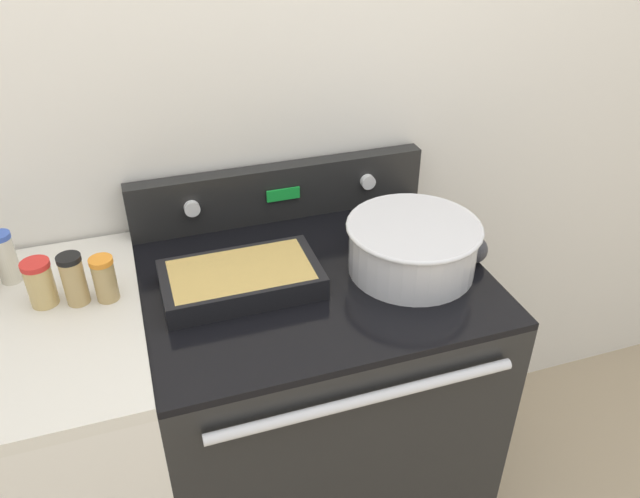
{
  "coord_description": "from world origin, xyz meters",
  "views": [
    {
      "loc": [
        -0.37,
        -0.83,
        1.78
      ],
      "look_at": [
        0.02,
        0.34,
        0.99
      ],
      "focal_mm": 35.0,
      "sensor_mm": 36.0,
      "label": 1
    }
  ],
  "objects_px": {
    "spice_jar_red_cap": "(40,283)",
    "spice_jar_blue_cap": "(6,257)",
    "spice_jar_orange_cap": "(105,279)",
    "spice_jar_black_cap": "(74,279)",
    "ladle": "(469,246)",
    "casserole_dish": "(241,278)",
    "mixing_bowl": "(413,244)"
  },
  "relations": [
    {
      "from": "spice_jar_red_cap",
      "to": "spice_jar_blue_cap",
      "type": "distance_m",
      "value": 0.14
    },
    {
      "from": "spice_jar_orange_cap",
      "to": "spice_jar_black_cap",
      "type": "distance_m",
      "value": 0.06
    },
    {
      "from": "ladle",
      "to": "spice_jar_black_cap",
      "type": "xyz_separation_m",
      "value": [
        -0.92,
        0.09,
        0.04
      ]
    },
    {
      "from": "casserole_dish",
      "to": "spice_jar_red_cap",
      "type": "bearing_deg",
      "value": 170.84
    },
    {
      "from": "casserole_dish",
      "to": "spice_jar_blue_cap",
      "type": "bearing_deg",
      "value": 159.68
    },
    {
      "from": "spice_jar_orange_cap",
      "to": "spice_jar_red_cap",
      "type": "distance_m",
      "value": 0.13
    },
    {
      "from": "spice_jar_red_cap",
      "to": "spice_jar_blue_cap",
      "type": "height_order",
      "value": "spice_jar_blue_cap"
    },
    {
      "from": "ladle",
      "to": "casserole_dish",
      "type": "bearing_deg",
      "value": 175.54
    },
    {
      "from": "mixing_bowl",
      "to": "spice_jar_black_cap",
      "type": "distance_m",
      "value": 0.76
    },
    {
      "from": "casserole_dish",
      "to": "ladle",
      "type": "relative_size",
      "value": 1.12
    },
    {
      "from": "casserole_dish",
      "to": "spice_jar_orange_cap",
      "type": "xyz_separation_m",
      "value": [
        -0.29,
        0.04,
        0.03
      ]
    },
    {
      "from": "casserole_dish",
      "to": "spice_jar_red_cap",
      "type": "distance_m",
      "value": 0.43
    },
    {
      "from": "mixing_bowl",
      "to": "casserole_dish",
      "type": "relative_size",
      "value": 0.89
    },
    {
      "from": "ladle",
      "to": "spice_jar_red_cap",
      "type": "height_order",
      "value": "spice_jar_red_cap"
    },
    {
      "from": "spice_jar_orange_cap",
      "to": "spice_jar_blue_cap",
      "type": "xyz_separation_m",
      "value": [
        -0.21,
        0.14,
        0.01
      ]
    },
    {
      "from": "mixing_bowl",
      "to": "spice_jar_orange_cap",
      "type": "bearing_deg",
      "value": 172.48
    },
    {
      "from": "spice_jar_orange_cap",
      "to": "spice_jar_red_cap",
      "type": "relative_size",
      "value": 0.98
    },
    {
      "from": "ladle",
      "to": "spice_jar_blue_cap",
      "type": "height_order",
      "value": "spice_jar_blue_cap"
    },
    {
      "from": "ladle",
      "to": "spice_jar_orange_cap",
      "type": "xyz_separation_m",
      "value": [
        -0.85,
        0.09,
        0.04
      ]
    },
    {
      "from": "casserole_dish",
      "to": "spice_jar_blue_cap",
      "type": "relative_size",
      "value": 2.86
    },
    {
      "from": "mixing_bowl",
      "to": "spice_jar_red_cap",
      "type": "height_order",
      "value": "mixing_bowl"
    },
    {
      "from": "ladle",
      "to": "spice_jar_red_cap",
      "type": "bearing_deg",
      "value": 173.51
    },
    {
      "from": "spice_jar_black_cap",
      "to": "spice_jar_red_cap",
      "type": "xyz_separation_m",
      "value": [
        -0.07,
        0.02,
        -0.01
      ]
    },
    {
      "from": "spice_jar_orange_cap",
      "to": "spice_jar_black_cap",
      "type": "bearing_deg",
      "value": 172.79
    },
    {
      "from": "casserole_dish",
      "to": "spice_jar_red_cap",
      "type": "relative_size",
      "value": 3.32
    },
    {
      "from": "ladle",
      "to": "spice_jar_black_cap",
      "type": "bearing_deg",
      "value": 174.1
    },
    {
      "from": "ladle",
      "to": "mixing_bowl",
      "type": "bearing_deg",
      "value": -178.18
    },
    {
      "from": "casserole_dish",
      "to": "ladle",
      "type": "distance_m",
      "value": 0.56
    },
    {
      "from": "spice_jar_blue_cap",
      "to": "casserole_dish",
      "type": "bearing_deg",
      "value": -20.32
    },
    {
      "from": "mixing_bowl",
      "to": "spice_jar_blue_cap",
      "type": "bearing_deg",
      "value": 165.48
    },
    {
      "from": "spice_jar_black_cap",
      "to": "spice_jar_red_cap",
      "type": "distance_m",
      "value": 0.07
    },
    {
      "from": "spice_jar_black_cap",
      "to": "spice_jar_blue_cap",
      "type": "relative_size",
      "value": 0.95
    }
  ]
}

